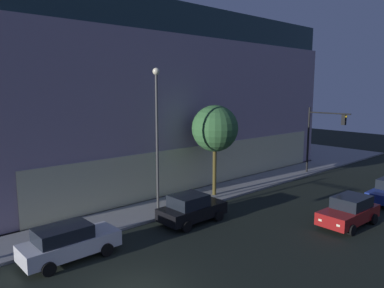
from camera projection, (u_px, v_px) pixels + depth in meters
name	position (u px, v px, depth m)	size (l,w,h in m)	color
modern_building	(136.00, 98.00, 36.00)	(32.21, 20.67, 14.21)	#4C4C51
traffic_light_far_corner	(321.00, 130.00, 32.98)	(0.32, 3.96, 6.11)	black
street_lamp_sidewalk	(157.00, 125.00, 22.63)	(0.44, 0.44, 9.07)	#424242
sidewalk_tree	(215.00, 129.00, 26.32)	(3.38, 3.38, 6.65)	#4F441E
car_white	(68.00, 242.00, 16.98)	(4.54, 2.06, 1.68)	silver
car_black	(191.00, 208.00, 21.74)	(4.20, 2.17, 1.74)	black
car_red	(349.00, 211.00, 21.32)	(4.36, 2.12, 1.70)	maroon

